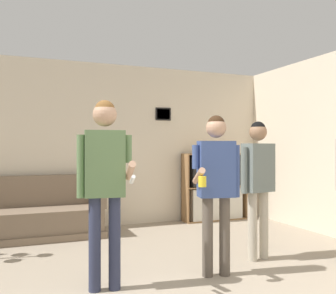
{
  "coord_description": "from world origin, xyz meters",
  "views": [
    {
      "loc": [
        -1.13,
        -2.05,
        1.31
      ],
      "look_at": [
        0.5,
        2.04,
        1.31
      ],
      "focal_mm": 40.0,
      "sensor_mm": 36.0,
      "label": 1
    }
  ],
  "objects_px": {
    "couch": "(32,218)",
    "person_watcher_holding_cup": "(216,178)",
    "bookshelf": "(215,187)",
    "person_spectator_near_bookshelf": "(258,175)",
    "person_player_foreground_center": "(105,172)"
  },
  "relations": [
    {
      "from": "couch",
      "to": "person_watcher_holding_cup",
      "type": "distance_m",
      "value": 3.02
    },
    {
      "from": "bookshelf",
      "to": "person_spectator_near_bookshelf",
      "type": "height_order",
      "value": "person_spectator_near_bookshelf"
    },
    {
      "from": "couch",
      "to": "person_watcher_holding_cup",
      "type": "height_order",
      "value": "person_watcher_holding_cup"
    },
    {
      "from": "person_player_foreground_center",
      "to": "person_watcher_holding_cup",
      "type": "xyz_separation_m",
      "value": [
        1.14,
        -0.04,
        -0.08
      ]
    },
    {
      "from": "bookshelf",
      "to": "person_watcher_holding_cup",
      "type": "bearing_deg",
      "value": -118.55
    },
    {
      "from": "bookshelf",
      "to": "person_player_foreground_center",
      "type": "xyz_separation_m",
      "value": [
        -2.55,
        -2.55,
        0.48
      ]
    },
    {
      "from": "person_player_foreground_center",
      "to": "person_watcher_holding_cup",
      "type": "distance_m",
      "value": 1.14
    },
    {
      "from": "person_player_foreground_center",
      "to": "person_spectator_near_bookshelf",
      "type": "relative_size",
      "value": 1.08
    },
    {
      "from": "bookshelf",
      "to": "person_spectator_near_bookshelf",
      "type": "relative_size",
      "value": 0.75
    },
    {
      "from": "person_watcher_holding_cup",
      "to": "person_spectator_near_bookshelf",
      "type": "distance_m",
      "value": 0.79
    },
    {
      "from": "bookshelf",
      "to": "person_player_foreground_center",
      "type": "height_order",
      "value": "person_player_foreground_center"
    },
    {
      "from": "person_player_foreground_center",
      "to": "person_spectator_near_bookshelf",
      "type": "xyz_separation_m",
      "value": [
        1.86,
        0.27,
        -0.1
      ]
    },
    {
      "from": "person_watcher_holding_cup",
      "to": "person_spectator_near_bookshelf",
      "type": "xyz_separation_m",
      "value": [
        0.73,
        0.31,
        -0.02
      ]
    },
    {
      "from": "couch",
      "to": "person_spectator_near_bookshelf",
      "type": "distance_m",
      "value": 3.27
    },
    {
      "from": "couch",
      "to": "person_player_foreground_center",
      "type": "bearing_deg",
      "value": -76.74
    }
  ]
}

